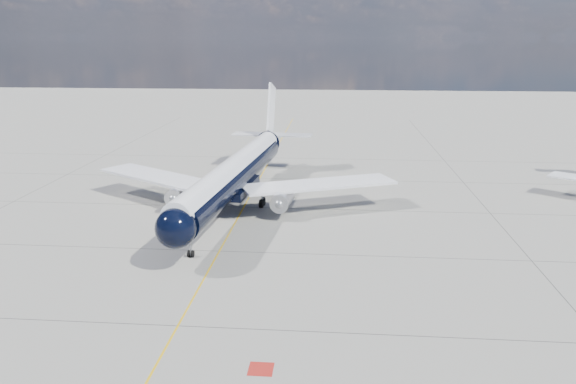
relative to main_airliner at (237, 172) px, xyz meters
name	(u,v)px	position (x,y,z in m)	size (l,w,h in m)	color
ground	(250,196)	(0.85, 4.39, -4.29)	(320.00, 320.00, 0.00)	gray
taxiway_centerline	(244,207)	(0.85, -0.61, -4.28)	(0.16, 160.00, 0.01)	#DFA90B
red_marking	(261,369)	(7.65, -35.61, -4.28)	(1.60, 1.60, 0.01)	maroon
main_airliner	(237,172)	(0.00, 0.00, 0.00)	(39.16, 47.85, 13.82)	black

